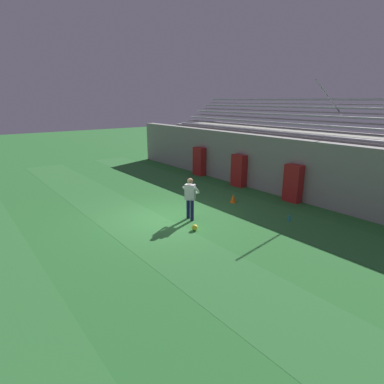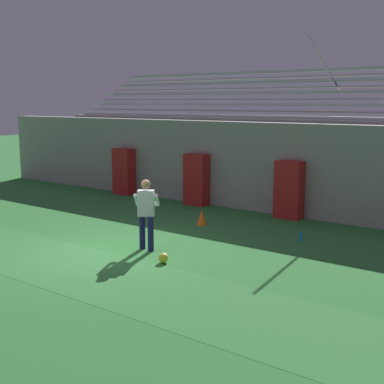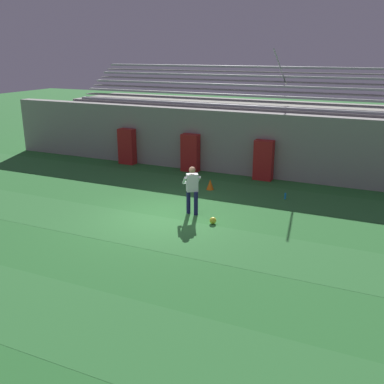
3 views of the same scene
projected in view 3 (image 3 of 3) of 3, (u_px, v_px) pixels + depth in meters
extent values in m
plane|color=#2D7533|center=(162.00, 218.00, 14.97)|extent=(80.00, 80.00, 0.00)
cube|color=#337A38|center=(32.00, 308.00, 9.77)|extent=(28.00, 2.44, 0.01)
cube|color=#337A38|center=(145.00, 230.00, 14.00)|extent=(28.00, 2.44, 0.01)
cube|color=#337A38|center=(206.00, 188.00, 18.23)|extent=(28.00, 2.44, 0.01)
cube|color=#999691|center=(230.00, 142.00, 20.17)|extent=(24.00, 0.60, 2.80)
cube|color=#B21E1E|center=(190.00, 153.00, 20.55)|extent=(0.81, 0.44, 1.72)
cube|color=#B21E1E|center=(264.00, 160.00, 19.17)|extent=(0.81, 0.44, 1.72)
cube|color=#B21E1E|center=(127.00, 146.00, 21.90)|extent=(0.81, 0.44, 1.72)
cube|color=#999691|center=(247.00, 133.00, 22.19)|extent=(18.00, 3.90, 2.90)
cube|color=#B7B7BC|center=(237.00, 106.00, 20.35)|extent=(17.10, 0.36, 0.10)
cube|color=#999691|center=(235.00, 111.00, 20.25)|extent=(17.10, 0.60, 0.04)
cube|color=#B7B7BC|center=(242.00, 95.00, 20.84)|extent=(17.10, 0.36, 0.10)
cube|color=#999691|center=(241.00, 101.00, 20.74)|extent=(17.10, 0.60, 0.04)
cube|color=#B7B7BC|center=(247.00, 85.00, 21.32)|extent=(17.10, 0.36, 0.10)
cube|color=#999691|center=(246.00, 91.00, 21.22)|extent=(17.10, 0.60, 0.04)
cube|color=#B7B7BC|center=(252.00, 76.00, 21.81)|extent=(17.10, 0.36, 0.10)
cube|color=#999691|center=(250.00, 81.00, 21.71)|extent=(17.10, 0.60, 0.04)
cube|color=#B7B7BC|center=(256.00, 67.00, 22.30)|extent=(17.10, 0.36, 0.10)
cube|color=#999691|center=(255.00, 72.00, 22.19)|extent=(17.10, 0.60, 0.04)
cylinder|color=#B7B7BC|center=(280.00, 68.00, 20.21)|extent=(0.06, 2.63, 1.65)
cylinder|color=#19194C|center=(188.00, 202.00, 15.31)|extent=(0.20, 0.20, 0.82)
cylinder|color=#19194C|center=(196.00, 203.00, 15.17)|extent=(0.20, 0.20, 0.82)
cube|color=silver|center=(192.00, 183.00, 15.02)|extent=(0.45, 0.42, 0.60)
sphere|color=#A37556|center=(192.00, 170.00, 14.89)|extent=(0.22, 0.22, 0.22)
cylinder|color=silver|center=(184.00, 180.00, 15.10)|extent=(0.35, 0.44, 0.37)
cylinder|color=silver|center=(198.00, 180.00, 15.18)|extent=(0.35, 0.44, 0.37)
cube|color=silver|center=(185.00, 182.00, 15.33)|extent=(0.15, 0.15, 0.08)
cube|color=silver|center=(196.00, 182.00, 15.40)|extent=(0.15, 0.15, 0.08)
sphere|color=yellow|center=(213.00, 220.00, 14.47)|extent=(0.22, 0.22, 0.22)
cone|color=orange|center=(210.00, 184.00, 17.99)|extent=(0.30, 0.30, 0.42)
cylinder|color=#1E8CD8|center=(285.00, 196.00, 16.85)|extent=(0.07, 0.07, 0.24)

